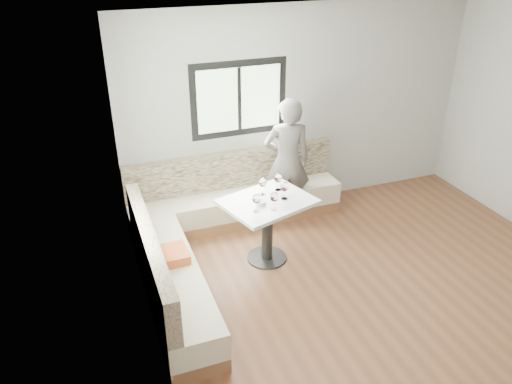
# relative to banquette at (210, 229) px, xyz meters

# --- Properties ---
(room) EXTENTS (5.01, 5.01, 2.81)m
(room) POSITION_rel_banquette_xyz_m (1.51, -1.55, 1.08)
(room) COLOR brown
(room) RESTS_ON ground
(banquette) EXTENTS (2.90, 2.80, 0.95)m
(banquette) POSITION_rel_banquette_xyz_m (0.00, 0.00, 0.00)
(banquette) COLOR brown
(banquette) RESTS_ON ground
(table) EXTENTS (1.17, 1.03, 0.81)m
(table) POSITION_rel_banquette_xyz_m (0.60, -0.38, 0.28)
(table) COLOR black
(table) RESTS_ON ground
(person) EXTENTS (0.70, 0.54, 1.72)m
(person) POSITION_rel_banquette_xyz_m (1.21, 0.45, 0.53)
(person) COLOR #5E5A56
(person) RESTS_ON ground
(olive_ramekin) EXTENTS (0.11, 0.11, 0.04)m
(olive_ramekin) POSITION_rel_banquette_xyz_m (0.49, -0.44, 0.51)
(olive_ramekin) COLOR white
(olive_ramekin) RESTS_ON table
(wine_glass_a) EXTENTS (0.10, 0.10, 0.22)m
(wine_glass_a) POSITION_rel_banquette_xyz_m (0.39, -0.58, 0.64)
(wine_glass_a) COLOR white
(wine_glass_a) RESTS_ON table
(wine_glass_b) EXTENTS (0.10, 0.10, 0.22)m
(wine_glass_b) POSITION_rel_banquette_xyz_m (0.59, -0.61, 0.64)
(wine_glass_b) COLOR white
(wine_glass_b) RESTS_ON table
(wine_glass_c) EXTENTS (0.10, 0.10, 0.22)m
(wine_glass_c) POSITION_rel_banquette_xyz_m (0.79, -0.42, 0.64)
(wine_glass_c) COLOR white
(wine_glass_c) RESTS_ON table
(wine_glass_d) EXTENTS (0.10, 0.10, 0.22)m
(wine_glass_d) POSITION_rel_banquette_xyz_m (0.60, -0.23, 0.64)
(wine_glass_d) COLOR white
(wine_glass_d) RESTS_ON table
(wine_glass_e) EXTENTS (0.10, 0.10, 0.22)m
(wine_glass_e) POSITION_rel_banquette_xyz_m (0.81, -0.19, 0.64)
(wine_glass_e) COLOR white
(wine_glass_e) RESTS_ON table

